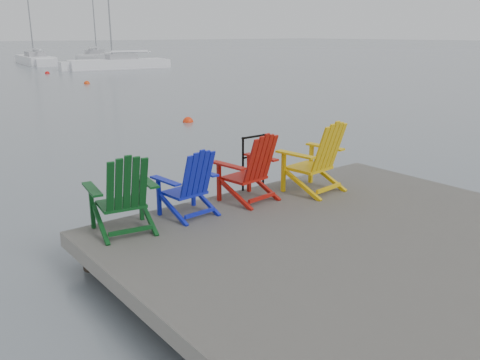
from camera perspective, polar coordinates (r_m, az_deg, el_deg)
ground at (r=6.96m, az=12.93°, el=-9.92°), size 400.00×400.00×0.00m
dock at (r=6.81m, az=13.12°, el=-7.29°), size 6.00×5.00×1.40m
handrail at (r=8.40m, az=1.51°, el=2.62°), size 0.48×0.04×0.90m
chair_green at (r=6.67m, az=-12.98°, el=-1.45°), size 0.94×0.89×1.07m
chair_blue at (r=7.16m, az=-5.69°, el=-0.28°), size 0.83×0.77×0.98m
chair_red at (r=7.75m, az=1.20°, el=1.45°), size 0.93×0.87×1.07m
chair_yellow at (r=8.29m, az=8.62°, el=2.61°), size 1.01×0.95×1.17m
sailboat_near at (r=55.52m, az=-22.00°, el=12.34°), size 3.32×9.22×12.37m
sailboat_mid at (r=60.06m, az=-15.86°, el=13.09°), size 6.99×8.72×12.31m
sailboat_far at (r=46.28m, az=-13.57°, el=12.49°), size 8.40×3.14×11.35m
buoy_a at (r=17.99m, az=-5.85°, el=6.49°), size 0.37×0.37×0.37m
buoy_c at (r=32.98m, az=-16.82°, el=10.30°), size 0.37×0.37×0.37m
buoy_d at (r=42.32m, az=-20.82°, el=11.11°), size 0.36×0.36×0.36m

